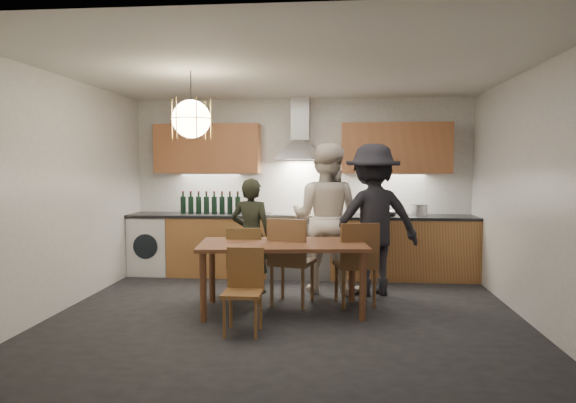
# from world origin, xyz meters

# --- Properties ---
(ground) EXTENTS (5.00, 5.00, 0.00)m
(ground) POSITION_xyz_m (0.00, 0.00, 0.00)
(ground) COLOR black
(ground) RESTS_ON ground
(room_shell) EXTENTS (5.02, 4.52, 2.61)m
(room_shell) POSITION_xyz_m (0.00, 0.00, 1.71)
(room_shell) COLOR white
(room_shell) RESTS_ON ground
(counter_run) EXTENTS (5.00, 0.62, 0.90)m
(counter_run) POSITION_xyz_m (0.02, 1.95, 0.45)
(counter_run) COLOR #BF8249
(counter_run) RESTS_ON ground
(range_stove) EXTENTS (0.90, 0.60, 0.92)m
(range_stove) POSITION_xyz_m (0.00, 1.94, 0.44)
(range_stove) COLOR silver
(range_stove) RESTS_ON ground
(wall_fixtures) EXTENTS (4.30, 0.54, 1.10)m
(wall_fixtures) POSITION_xyz_m (0.00, 2.07, 1.87)
(wall_fixtures) COLOR #C47B4B
(wall_fixtures) RESTS_ON ground
(pendant_lamp) EXTENTS (0.43, 0.43, 0.70)m
(pendant_lamp) POSITION_xyz_m (-1.00, -0.10, 2.10)
(pendant_lamp) COLOR black
(pendant_lamp) RESTS_ON ground
(dining_table) EXTENTS (1.90, 1.11, 0.76)m
(dining_table) POSITION_xyz_m (-0.06, 0.14, 0.68)
(dining_table) COLOR brown
(dining_table) RESTS_ON ground
(chair_back_left) EXTENTS (0.44, 0.44, 0.89)m
(chair_back_left) POSITION_xyz_m (-0.54, 0.45, 0.51)
(chair_back_left) COLOR brown
(chair_back_left) RESTS_ON ground
(chair_back_mid) EXTENTS (0.55, 0.55, 1.01)m
(chair_back_mid) POSITION_xyz_m (0.00, 0.35, 0.58)
(chair_back_mid) COLOR brown
(chair_back_mid) RESTS_ON ground
(chair_back_right) EXTENTS (0.53, 0.53, 0.97)m
(chair_back_right) POSITION_xyz_m (0.77, 0.37, 0.56)
(chair_back_right) COLOR brown
(chair_back_right) RESTS_ON ground
(chair_front) EXTENTS (0.37, 0.37, 0.81)m
(chair_front) POSITION_xyz_m (-0.36, -0.59, 0.46)
(chair_front) COLOR brown
(chair_front) RESTS_ON ground
(person_left) EXTENTS (0.58, 0.44, 1.45)m
(person_left) POSITION_xyz_m (-0.54, 0.94, 0.73)
(person_left) COLOR black
(person_left) RESTS_ON ground
(person_mid) EXTENTS (1.08, 0.94, 1.89)m
(person_mid) POSITION_xyz_m (0.39, 1.09, 0.94)
(person_mid) COLOR silver
(person_mid) RESTS_ON ground
(person_right) EXTENTS (1.35, 0.98, 1.88)m
(person_right) POSITION_xyz_m (0.98, 1.00, 0.94)
(person_right) COLOR black
(person_right) RESTS_ON ground
(mixing_bowl) EXTENTS (0.38, 0.38, 0.08)m
(mixing_bowl) POSITION_xyz_m (1.25, 1.88, 0.94)
(mixing_bowl) COLOR #A8A8AB
(mixing_bowl) RESTS_ON counter_run
(stock_pot) EXTENTS (0.30, 0.30, 0.16)m
(stock_pot) POSITION_xyz_m (1.70, 1.94, 0.98)
(stock_pot) COLOR silver
(stock_pot) RESTS_ON counter_run
(wine_bottles) EXTENTS (0.90, 0.08, 0.33)m
(wine_bottles) POSITION_xyz_m (-1.32, 1.96, 1.07)
(wine_bottles) COLOR black
(wine_bottles) RESTS_ON counter_run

